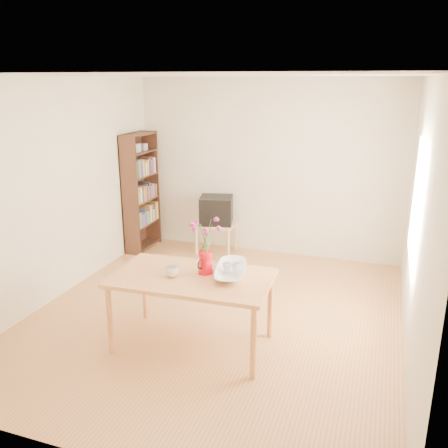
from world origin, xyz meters
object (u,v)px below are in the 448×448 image
at_px(table, 192,283).
at_px(television, 217,209).
at_px(bowl, 231,254).
at_px(mug, 172,272).
at_px(pitcher, 206,263).

xyz_separation_m(table, television, (-0.70, 2.63, -0.00)).
bearing_deg(table, television, 102.65).
distance_m(table, bowl, 0.47).
bearing_deg(mug, television, -125.78).
relative_size(table, pitcher, 6.93).
height_order(mug, bowl, bowl).
height_order(pitcher, bowl, bowl).
height_order(table, pitcher, pitcher).
bearing_deg(pitcher, mug, -132.39).
bearing_deg(mug, pitcher, 167.30).
bearing_deg(pitcher, bowl, 27.42).
bearing_deg(television, pitcher, -86.28).
distance_m(table, television, 2.72).
bearing_deg(television, bowl, -81.03).
xyz_separation_m(table, pitcher, (0.10, 0.11, 0.18)).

